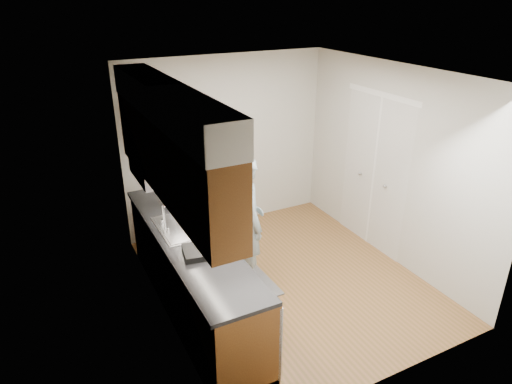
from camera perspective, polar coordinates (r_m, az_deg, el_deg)
floor at (r=5.72m, az=3.87°, el=-10.92°), size 3.50×3.50×0.00m
ceiling at (r=4.76m, az=4.72°, el=14.59°), size 3.50×3.50×0.00m
wall_left at (r=4.58m, az=-12.06°, el=-2.76°), size 0.02×3.50×2.50m
wall_right at (r=5.99m, az=16.67°, el=3.22°), size 0.02×3.50×2.50m
wall_back at (r=6.57m, az=-3.68°, el=6.03°), size 3.00×0.02×2.50m
counter at (r=5.03m, az=-7.98°, el=-9.85°), size 0.64×2.80×1.30m
upper_cabinets at (r=4.40m, az=-10.88°, el=6.07°), size 0.47×2.80×1.21m
closet_door at (r=6.26m, az=14.50°, el=2.17°), size 0.02×1.22×2.05m
floor_mat at (r=5.68m, az=-1.01°, el=-11.05°), size 0.54×0.89×0.02m
person at (r=5.21m, az=-1.08°, el=-2.72°), size 0.50×0.69×1.83m
soap_bottle_a at (r=5.40m, az=-10.50°, el=-0.25°), size 0.14×0.14×0.30m
soap_bottle_b at (r=5.53m, az=-10.64°, el=-0.30°), size 0.09×0.10×0.19m
soap_bottle_c at (r=5.43m, az=-10.76°, el=-0.99°), size 0.16×0.16×0.15m
steel_can at (r=5.51m, az=-9.67°, el=-0.74°), size 0.07×0.07×0.11m
dish_rack at (r=4.45m, az=-6.71°, el=-7.33°), size 0.41×0.37×0.06m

